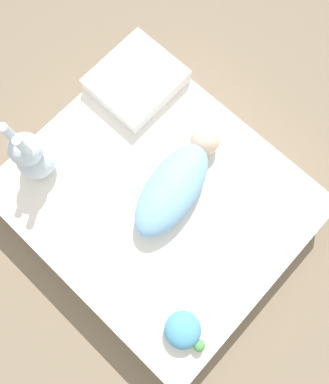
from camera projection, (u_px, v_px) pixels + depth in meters
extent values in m
plane|color=#7A6B56|center=(158.00, 208.00, 1.72)|extent=(12.00, 12.00, 0.00)
cube|color=white|center=(158.00, 203.00, 1.61)|extent=(1.11, 0.96, 0.23)
ellipsoid|color=#7FB7E5|center=(172.00, 190.00, 1.43)|extent=(0.27, 0.45, 0.14)
sphere|color=beige|center=(205.00, 140.00, 1.49)|extent=(0.12, 0.12, 0.12)
cube|color=white|center=(136.00, 80.00, 1.58)|extent=(0.31, 0.35, 0.07)
sphere|color=silver|center=(36.00, 160.00, 1.45)|extent=(0.15, 0.15, 0.15)
sphere|color=silver|center=(25.00, 149.00, 1.34)|extent=(0.12, 0.12, 0.12)
cylinder|color=silver|center=(9.00, 133.00, 1.26)|extent=(0.03, 0.03, 0.11)
cylinder|color=silver|center=(22.00, 146.00, 1.25)|extent=(0.03, 0.03, 0.11)
ellipsoid|color=#4C99C6|center=(183.00, 330.00, 1.33)|extent=(0.13, 0.13, 0.09)
sphere|color=#4C934C|center=(199.00, 346.00, 1.32)|extent=(0.04, 0.04, 0.04)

